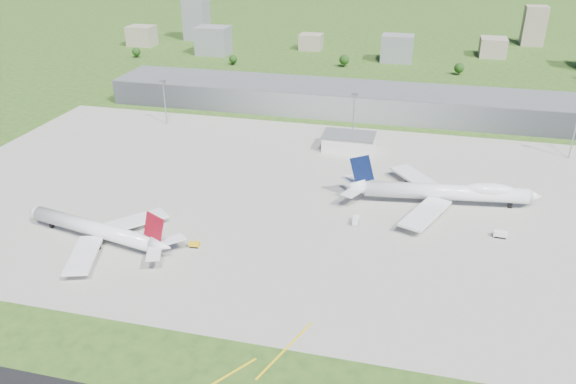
% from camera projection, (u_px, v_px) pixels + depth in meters
% --- Properties ---
extents(ground, '(1400.00, 1400.00, 0.00)m').
position_uv_depth(ground, '(344.00, 119.00, 339.94)').
color(ground, '#2A4B17').
rests_on(ground, ground).
extents(apron, '(360.00, 190.00, 0.08)m').
position_uv_depth(apron, '(328.00, 200.00, 241.84)').
color(apron, '#9C9A8E').
rests_on(apron, ground).
extents(terminal, '(300.00, 42.00, 15.00)m').
position_uv_depth(terminal, '(348.00, 100.00, 349.73)').
color(terminal, gray).
rests_on(terminal, ground).
extents(ops_building, '(26.00, 16.00, 8.00)m').
position_uv_depth(ops_building, '(349.00, 143.00, 292.43)').
color(ops_building, silver).
rests_on(ops_building, ground).
extents(mast_west, '(3.50, 2.00, 25.90)m').
position_uv_depth(mast_west, '(164.00, 95.00, 323.19)').
color(mast_west, gray).
rests_on(mast_west, ground).
extents(mast_center, '(3.50, 2.00, 25.90)m').
position_uv_depth(mast_center, '(354.00, 109.00, 299.49)').
color(mast_center, gray).
rests_on(mast_center, ground).
extents(mast_east, '(3.50, 2.00, 25.90)m').
position_uv_depth(mast_east, '(576.00, 125.00, 275.78)').
color(mast_east, gray).
rests_on(mast_east, ground).
extents(airliner_red_twin, '(67.37, 51.79, 18.61)m').
position_uv_depth(airliner_red_twin, '(98.00, 230.00, 208.29)').
color(airliner_red_twin, white).
rests_on(airliner_red_twin, ground).
extents(airliner_blue_quad, '(81.41, 63.38, 21.27)m').
position_uv_depth(airliner_blue_quad, '(445.00, 192.00, 235.23)').
color(airliner_blue_quad, white).
rests_on(airliner_blue_quad, ground).
extents(tug_yellow, '(4.06, 2.62, 1.90)m').
position_uv_depth(tug_yellow, '(194.00, 245.00, 206.68)').
color(tug_yellow, '#EFB40E').
rests_on(tug_yellow, ground).
extents(van_white_near, '(2.56, 5.38, 2.69)m').
position_uv_depth(van_white_near, '(356.00, 221.00, 222.33)').
color(van_white_near, white).
rests_on(van_white_near, ground).
extents(van_white_far, '(5.07, 2.65, 2.55)m').
position_uv_depth(van_white_far, '(500.00, 235.00, 212.76)').
color(van_white_far, white).
rests_on(van_white_far, ground).
extents(bldg_far_w, '(24.00, 20.00, 18.00)m').
position_uv_depth(bldg_far_w, '(142.00, 36.00, 531.65)').
color(bldg_far_w, gray).
rests_on(bldg_far_w, ground).
extents(bldg_w, '(28.00, 22.00, 24.00)m').
position_uv_depth(bldg_w, '(213.00, 40.00, 495.65)').
color(bldg_w, slate).
rests_on(bldg_w, ground).
extents(bldg_cw, '(20.00, 18.00, 14.00)m').
position_uv_depth(bldg_cw, '(311.00, 42.00, 515.49)').
color(bldg_cw, gray).
rests_on(bldg_cw, ground).
extents(bldg_c, '(26.00, 20.00, 22.00)m').
position_uv_depth(bldg_c, '(397.00, 48.00, 470.33)').
color(bldg_c, slate).
rests_on(bldg_c, ground).
extents(bldg_ce, '(22.00, 24.00, 16.00)m').
position_uv_depth(bldg_ce, '(493.00, 47.00, 489.29)').
color(bldg_ce, gray).
rests_on(bldg_ce, ground).
extents(bldg_tall_w, '(22.00, 20.00, 44.00)m').
position_uv_depth(bldg_tall_w, '(196.00, 17.00, 552.20)').
color(bldg_tall_w, slate).
rests_on(bldg_tall_w, ground).
extents(bldg_tall_e, '(20.00, 18.00, 36.00)m').
position_uv_depth(bldg_tall_e, '(534.00, 26.00, 528.60)').
color(bldg_tall_e, gray).
rests_on(bldg_tall_e, ground).
extents(tree_far_w, '(7.20, 7.20, 8.80)m').
position_uv_depth(tree_far_w, '(136.00, 52.00, 485.41)').
color(tree_far_w, '#382314').
rests_on(tree_far_w, ground).
extents(tree_w, '(6.75, 6.75, 8.25)m').
position_uv_depth(tree_w, '(233.00, 59.00, 461.80)').
color(tree_w, '#382314').
rests_on(tree_w, ground).
extents(tree_c, '(8.10, 8.10, 9.90)m').
position_uv_depth(tree_c, '(344.00, 60.00, 455.06)').
color(tree_c, '#382314').
rests_on(tree_c, ground).
extents(tree_e, '(7.65, 7.65, 9.35)m').
position_uv_depth(tree_e, '(459.00, 68.00, 431.44)').
color(tree_e, '#382314').
rests_on(tree_e, ground).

